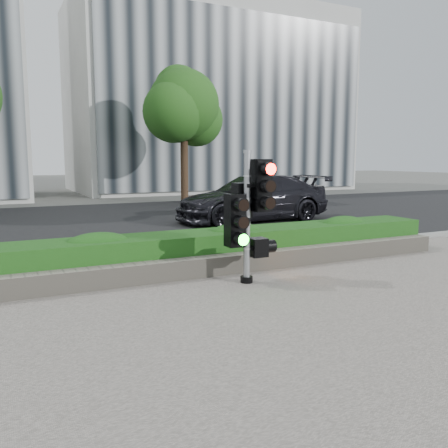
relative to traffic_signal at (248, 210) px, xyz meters
name	(u,v)px	position (x,y,z in m)	size (l,w,h in m)	color
ground	(225,312)	(-1.01, -1.19, -1.26)	(120.00, 120.00, 0.00)	#51514C
sidewalk	(346,389)	(-1.01, -3.69, -1.24)	(16.00, 11.00, 0.03)	#9E9389
road	(89,224)	(-1.01, 8.81, -1.25)	(60.00, 13.00, 0.02)	black
curb	(154,263)	(-1.01, 1.96, -1.20)	(60.00, 0.25, 0.12)	gray
stone_wall	(177,269)	(-1.01, 0.71, -1.06)	(12.00, 0.32, 0.34)	gray
hedge	(164,253)	(-1.01, 1.36, -0.89)	(12.00, 1.00, 0.68)	#358428
building_right	(208,102)	(9.99, 23.81, 4.74)	(18.00, 10.00, 12.00)	#B7B7B2
tree_right	(183,108)	(4.47, 14.36, 3.22)	(4.10, 3.58, 6.53)	black
traffic_signal	(248,210)	(0.00, 0.00, 0.00)	(0.76, 0.56, 2.22)	black
car_dark	(253,198)	(4.06, 6.97, -0.46)	(2.17, 5.34, 1.55)	black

